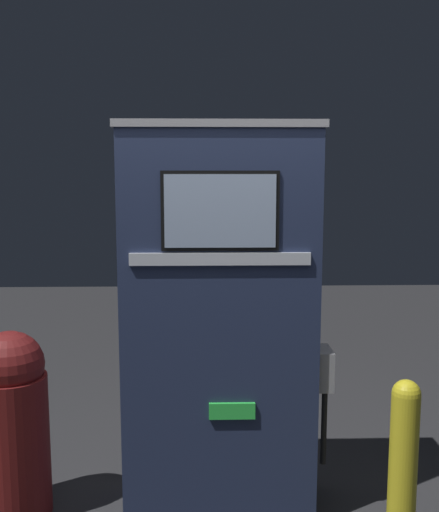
# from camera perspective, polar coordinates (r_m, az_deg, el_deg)

# --- Properties ---
(gas_pump) EXTENTS (1.17, 0.49, 2.21)m
(gas_pump) POSITION_cam_1_polar(r_m,az_deg,el_deg) (3.39, -0.01, -6.29)
(gas_pump) COLOR #232D4C
(gas_pump) RESTS_ON ground_plane
(safety_bollard) EXTENTS (0.15, 0.15, 0.92)m
(safety_bollard) POSITION_cam_1_polar(r_m,az_deg,el_deg) (3.36, 17.10, -18.18)
(safety_bollard) COLOR yellow
(safety_bollard) RESTS_ON ground_plane
(trash_bin) EXTENTS (0.40, 0.40, 1.07)m
(trash_bin) POSITION_cam_1_polar(r_m,az_deg,el_deg) (3.69, -19.12, -14.72)
(trash_bin) COLOR maroon
(trash_bin) RESTS_ON ground_plane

